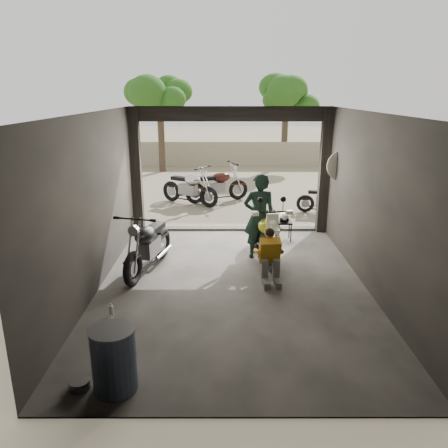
{
  "coord_description": "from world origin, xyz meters",
  "views": [
    {
      "loc": [
        -0.17,
        -7.58,
        3.54
      ],
      "look_at": [
        -0.16,
        0.6,
        1.05
      ],
      "focal_mm": 35.0,
      "sensor_mm": 36.0,
      "label": 1
    }
  ],
  "objects_px": {
    "main_bike": "(265,232)",
    "outside_bike_a": "(189,185)",
    "stool": "(284,224)",
    "rider": "(259,216)",
    "mechanic": "(271,259)",
    "left_bike": "(148,241)",
    "outside_bike_b": "(217,183)",
    "sign_post": "(341,181)",
    "outside_bike_c": "(326,197)",
    "oil_drum": "(114,361)",
    "helmet": "(284,217)"
  },
  "relations": [
    {
      "from": "main_bike",
      "to": "sign_post",
      "type": "height_order",
      "value": "sign_post"
    },
    {
      "from": "main_bike",
      "to": "outside_bike_c",
      "type": "height_order",
      "value": "main_bike"
    },
    {
      "from": "outside_bike_c",
      "to": "outside_bike_a",
      "type": "bearing_deg",
      "value": 84.35
    },
    {
      "from": "left_bike",
      "to": "outside_bike_b",
      "type": "bearing_deg",
      "value": 91.28
    },
    {
      "from": "left_bike",
      "to": "sign_post",
      "type": "relative_size",
      "value": 0.85
    },
    {
      "from": "mechanic",
      "to": "oil_drum",
      "type": "height_order",
      "value": "mechanic"
    },
    {
      "from": "main_bike",
      "to": "rider",
      "type": "bearing_deg",
      "value": 122.43
    },
    {
      "from": "stool",
      "to": "rider",
      "type": "bearing_deg",
      "value": -121.91
    },
    {
      "from": "outside_bike_a",
      "to": "outside_bike_c",
      "type": "bearing_deg",
      "value": -72.04
    },
    {
      "from": "main_bike",
      "to": "outside_bike_b",
      "type": "distance_m",
      "value": 5.4
    },
    {
      "from": "left_bike",
      "to": "helmet",
      "type": "xyz_separation_m",
      "value": [
        3.01,
        1.91,
        -0.04
      ]
    },
    {
      "from": "left_bike",
      "to": "rider",
      "type": "bearing_deg",
      "value": 31.74
    },
    {
      "from": "outside_bike_b",
      "to": "mechanic",
      "type": "distance_m",
      "value": 6.63
    },
    {
      "from": "outside_bike_b",
      "to": "mechanic",
      "type": "relative_size",
      "value": 1.87
    },
    {
      "from": "outside_bike_c",
      "to": "rider",
      "type": "height_order",
      "value": "rider"
    },
    {
      "from": "stool",
      "to": "sign_post",
      "type": "distance_m",
      "value": 1.7
    },
    {
      "from": "outside_bike_c",
      "to": "oil_drum",
      "type": "xyz_separation_m",
      "value": [
        -4.41,
        -8.23,
        -0.09
      ]
    },
    {
      "from": "left_bike",
      "to": "helmet",
      "type": "bearing_deg",
      "value": 46.3
    },
    {
      "from": "main_bike",
      "to": "outside_bike_a",
      "type": "distance_m",
      "value": 5.32
    },
    {
      "from": "outside_bike_a",
      "to": "sign_post",
      "type": "relative_size",
      "value": 0.85
    },
    {
      "from": "outside_bike_b",
      "to": "outside_bike_c",
      "type": "distance_m",
      "value": 3.6
    },
    {
      "from": "main_bike",
      "to": "left_bike",
      "type": "xyz_separation_m",
      "value": [
        -2.42,
        -0.61,
        0.01
      ]
    },
    {
      "from": "main_bike",
      "to": "rider",
      "type": "relative_size",
      "value": 1.01
    },
    {
      "from": "stool",
      "to": "sign_post",
      "type": "relative_size",
      "value": 0.22
    },
    {
      "from": "oil_drum",
      "to": "stool",
      "type": "bearing_deg",
      "value": 63.54
    },
    {
      "from": "oil_drum",
      "to": "helmet",
      "type": "bearing_deg",
      "value": 63.71
    },
    {
      "from": "outside_bike_a",
      "to": "stool",
      "type": "height_order",
      "value": "outside_bike_a"
    },
    {
      "from": "mechanic",
      "to": "sign_post",
      "type": "bearing_deg",
      "value": 49.3
    },
    {
      "from": "outside_bike_b",
      "to": "sign_post",
      "type": "xyz_separation_m",
      "value": [
        3.02,
        -3.98,
        0.84
      ]
    },
    {
      "from": "mechanic",
      "to": "stool",
      "type": "relative_size",
      "value": 2.08
    },
    {
      "from": "outside_bike_b",
      "to": "rider",
      "type": "xyz_separation_m",
      "value": [
        0.98,
        -5.15,
        0.3
      ]
    },
    {
      "from": "outside_bike_a",
      "to": "outside_bike_b",
      "type": "relative_size",
      "value": 1.0
    },
    {
      "from": "outside_bike_b",
      "to": "oil_drum",
      "type": "distance_m",
      "value": 9.73
    },
    {
      "from": "left_bike",
      "to": "main_bike",
      "type": "bearing_deg",
      "value": 28.09
    },
    {
      "from": "outside_bike_b",
      "to": "sign_post",
      "type": "relative_size",
      "value": 0.86
    },
    {
      "from": "outside_bike_c",
      "to": "helmet",
      "type": "distance_m",
      "value": 3.01
    },
    {
      "from": "stool",
      "to": "helmet",
      "type": "height_order",
      "value": "helmet"
    },
    {
      "from": "helmet",
      "to": "oil_drum",
      "type": "bearing_deg",
      "value": -110.38
    },
    {
      "from": "main_bike",
      "to": "outside_bike_b",
      "type": "height_order",
      "value": "outside_bike_b"
    },
    {
      "from": "main_bike",
      "to": "outside_bike_b",
      "type": "relative_size",
      "value": 1.0
    },
    {
      "from": "stool",
      "to": "oil_drum",
      "type": "xyz_separation_m",
      "value": [
        -2.82,
        -5.67,
        0.0
      ]
    },
    {
      "from": "main_bike",
      "to": "outside_bike_b",
      "type": "bearing_deg",
      "value": 93.3
    },
    {
      "from": "main_bike",
      "to": "oil_drum",
      "type": "distance_m",
      "value": 4.91
    },
    {
      "from": "left_bike",
      "to": "rider",
      "type": "xyz_separation_m",
      "value": [
        2.3,
        0.74,
        0.3
      ]
    },
    {
      "from": "outside_bike_a",
      "to": "main_bike",
      "type": "bearing_deg",
      "value": -125.44
    },
    {
      "from": "outside_bike_b",
      "to": "oil_drum",
      "type": "bearing_deg",
      "value": 151.95
    },
    {
      "from": "mechanic",
      "to": "left_bike",
      "type": "bearing_deg",
      "value": 161.5
    },
    {
      "from": "outside_bike_c",
      "to": "rider",
      "type": "bearing_deg",
      "value": 157.01
    },
    {
      "from": "outside_bike_c",
      "to": "left_bike",
      "type": "bearing_deg",
      "value": 142.9
    },
    {
      "from": "sign_post",
      "to": "outside_bike_c",
      "type": "bearing_deg",
      "value": 82.92
    }
  ]
}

